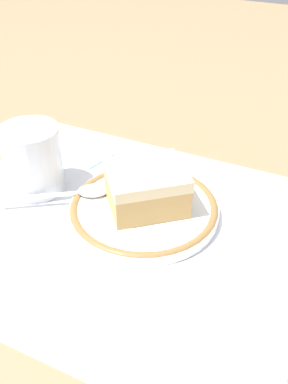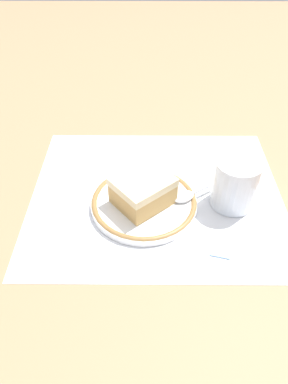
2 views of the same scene
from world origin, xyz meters
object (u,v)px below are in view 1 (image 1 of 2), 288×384
plate (144,208)px  spoon (81,192)px  sugar_packet (95,156)px  cup (33,162)px  napkin (10,239)px  cake_slice (146,188)px

plate → spoon: spoon is taller
plate → sugar_packet: (-0.12, 0.08, -0.00)m
plate → sugar_packet: bearing=144.7°
cup → napkin: bearing=-70.5°
spoon → napkin: (-0.04, -0.09, -0.02)m
cake_slice → cup: bearing=-175.2°
cake_slice → sugar_packet: cake_slice is taller
spoon → napkin: spoon is taller
cake_slice → sugar_packet: 0.15m
spoon → sugar_packet: spoon is taller
napkin → cup: bearing=109.5°
cake_slice → spoon: (-0.08, -0.02, -0.02)m
plate → sugar_packet: plate is taller
spoon → cup: cup is taller
plate → cup: 0.15m
napkin → cake_slice: bearing=42.6°
cake_slice → napkin: cake_slice is taller
plate → cake_slice: cake_slice is taller
cake_slice → cup: size_ratio=1.36×
cup → napkin: size_ratio=0.67×
napkin → sugar_packet: bearing=90.9°
napkin → sugar_packet: sugar_packet is taller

